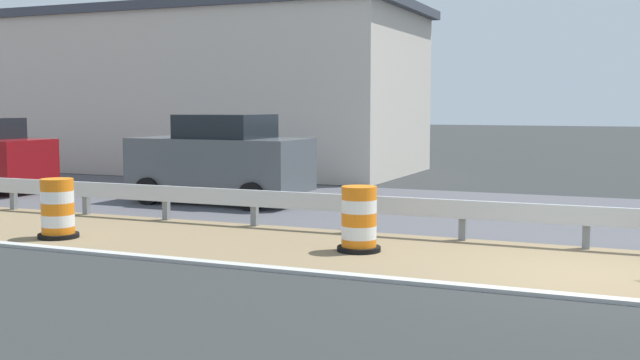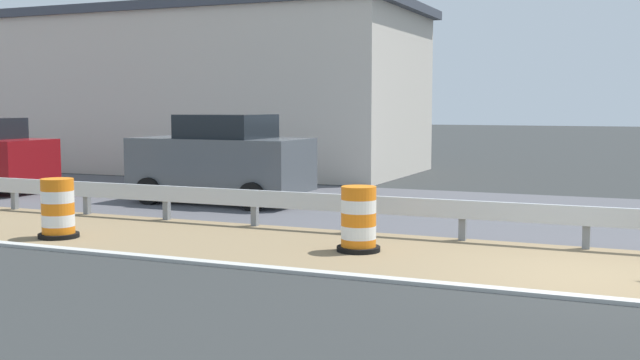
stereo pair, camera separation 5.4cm
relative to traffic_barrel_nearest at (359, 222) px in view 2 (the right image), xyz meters
The scene contains 10 objects.
ground_plane 3.64m from the traffic_barrel_nearest, 98.80° to the right, with size 160.00×160.00×0.00m, color #2B2D2D.
median_dirt_strip 3.60m from the traffic_barrel_nearest, 89.46° to the right, with size 3.57×120.00×0.01m, color #7F6B4C.
far_lane_asphalt 6.56m from the traffic_barrel_nearest, 33.07° to the right, with size 7.32×120.00×0.00m, color #4C4C51.
curb_near_edge 4.05m from the traffic_barrel_nearest, 117.43° to the right, with size 0.20×120.00×0.11m, color #ADADA8.
guardrail_median 2.05m from the traffic_barrel_nearest, 39.56° to the right, with size 0.18×54.81×0.71m.
traffic_barrel_nearest is the anchor object (origin of this frame).
traffic_barrel_close 5.39m from the traffic_barrel_nearest, 99.55° to the left, with size 0.71×0.71×1.05m.
car_lead_near_lane 6.85m from the traffic_barrel_nearest, 48.94° to the left, with size 2.17×4.23×2.12m.
roadside_shop_near 16.57m from the traffic_barrel_nearest, 39.05° to the left, with size 6.91×15.04×5.69m.
utility_pole_near 12.08m from the traffic_barrel_nearest, 25.79° to the left, with size 0.24×1.80×9.45m.
Camera 2 is at (-10.87, -0.65, 2.33)m, focal length 43.24 mm.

